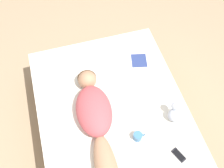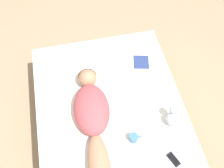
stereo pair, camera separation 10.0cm
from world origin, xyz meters
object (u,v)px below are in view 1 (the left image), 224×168
person (96,121)px  open_magazine (128,61)px  coffee_mug (138,136)px  cell_phone (179,155)px

person → open_magazine: size_ratio=2.45×
coffee_mug → cell_phone: coffee_mug is taller
person → coffee_mug: size_ratio=12.01×
person → coffee_mug: (0.34, -0.24, -0.05)m
open_magazine → cell_phone: (0.12, -1.15, 0.00)m
person → coffee_mug: bearing=-32.2°
cell_phone → person: bearing=119.8°
person → open_magazine: bearing=53.7°
open_magazine → coffee_mug: coffee_mug is taller
open_magazine → cell_phone: 1.16m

